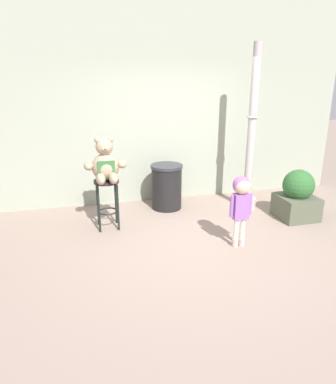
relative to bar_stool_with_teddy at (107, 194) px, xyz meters
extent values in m
plane|color=gray|center=(1.16, -0.89, -0.53)|extent=(24.00, 24.00, 0.00)
cube|color=#979F8B|center=(1.16, 1.23, 1.27)|extent=(6.85, 0.30, 3.61)
cylinder|color=black|center=(0.00, 0.00, 0.20)|extent=(0.37, 0.37, 0.04)
cylinder|color=black|center=(-0.14, -0.14, -0.18)|extent=(0.03, 0.03, 0.72)
cylinder|color=black|center=(0.14, -0.14, -0.18)|extent=(0.03, 0.03, 0.72)
cylinder|color=black|center=(-0.14, 0.14, -0.18)|extent=(0.03, 0.03, 0.72)
cylinder|color=black|center=(0.14, 0.14, -0.18)|extent=(0.03, 0.03, 0.72)
torus|color=black|center=(0.00, 0.00, -0.27)|extent=(0.30, 0.30, 0.02)
sphere|color=tan|center=(0.00, 0.00, 0.42)|extent=(0.39, 0.39, 0.39)
cube|color=#326433|center=(0.00, -0.16, 0.43)|extent=(0.24, 0.03, 0.24)
sphere|color=tan|center=(0.00, 0.00, 0.72)|extent=(0.25, 0.25, 0.25)
ellipsoid|color=tan|center=(0.00, -0.10, 0.71)|extent=(0.10, 0.08, 0.07)
sphere|color=black|center=(0.00, -0.13, 0.71)|extent=(0.03, 0.03, 0.03)
sphere|color=tan|center=(-0.09, 0.00, 0.82)|extent=(0.10, 0.10, 0.10)
sphere|color=tan|center=(0.09, 0.00, 0.82)|extent=(0.10, 0.10, 0.10)
ellipsoid|color=tan|center=(-0.24, -0.03, 0.46)|extent=(0.14, 0.22, 0.12)
ellipsoid|color=tan|center=(0.24, -0.03, 0.46)|extent=(0.14, 0.22, 0.12)
ellipsoid|color=tan|center=(-0.09, -0.19, 0.30)|extent=(0.13, 0.33, 0.16)
ellipsoid|color=tan|center=(0.09, -0.19, 0.30)|extent=(0.13, 0.33, 0.16)
cylinder|color=beige|center=(1.61, -1.08, -0.48)|extent=(0.08, 0.08, 0.11)
cylinder|color=silver|center=(1.61, -1.08, -0.27)|extent=(0.06, 0.06, 0.29)
cylinder|color=beige|center=(1.70, -1.08, -0.48)|extent=(0.08, 0.08, 0.11)
cylinder|color=silver|center=(1.70, -1.08, -0.27)|extent=(0.06, 0.06, 0.29)
cube|color=#905AA9|center=(1.65, -1.08, 0.05)|extent=(0.20, 0.12, 0.35)
cylinder|color=#905AA9|center=(1.52, -1.08, 0.06)|extent=(0.05, 0.05, 0.30)
cylinder|color=#905AA9|center=(1.78, -1.08, 0.06)|extent=(0.05, 0.05, 0.30)
sphere|color=#D8B293|center=(1.65, -1.08, 0.32)|extent=(0.21, 0.21, 0.21)
sphere|color=#9756A7|center=(1.65, -1.05, 0.33)|extent=(0.23, 0.23, 0.23)
cylinder|color=black|center=(1.07, 0.59, -0.17)|extent=(0.52, 0.52, 0.73)
cylinder|color=#2D2D33|center=(1.07, 0.59, 0.22)|extent=(0.55, 0.55, 0.05)
cylinder|color=#B1A5A5|center=(2.43, 0.24, -0.44)|extent=(0.32, 0.32, 0.18)
cylinder|color=#AFA8A4|center=(2.43, 0.24, 0.92)|extent=(0.14, 0.14, 2.54)
torus|color=#ADA89E|center=(2.43, 0.24, 1.04)|extent=(0.19, 0.19, 0.04)
cube|color=#515743|center=(2.99, -0.39, -0.35)|extent=(0.58, 0.58, 0.38)
sphere|color=#2D5F2C|center=(2.99, -0.39, 0.03)|extent=(0.50, 0.50, 0.50)
camera|label=1|loc=(-0.36, -5.00, 1.67)|focal=32.66mm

